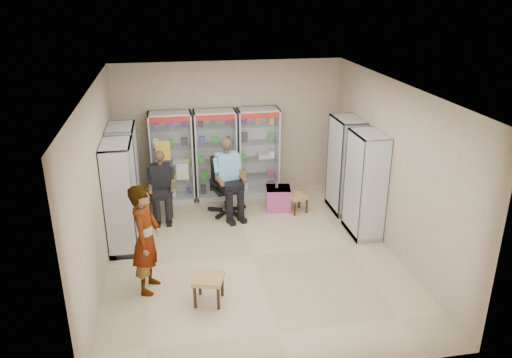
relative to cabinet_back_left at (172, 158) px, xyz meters
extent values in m
plane|color=tan|center=(1.30, -2.73, -1.00)|extent=(6.00, 6.00, 0.00)
cube|color=tan|center=(1.30, 0.27, 0.50)|extent=(5.00, 0.02, 3.00)
cube|color=tan|center=(1.30, -5.73, 0.50)|extent=(5.00, 0.02, 3.00)
cube|color=tan|center=(-1.20, -2.73, 0.50)|extent=(0.02, 6.00, 3.00)
cube|color=tan|center=(3.80, -2.73, 0.50)|extent=(0.02, 6.00, 3.00)
cube|color=silver|center=(1.30, -2.73, 2.00)|extent=(5.00, 6.00, 0.02)
cube|color=#B9BBC1|center=(0.00, 0.00, 0.00)|extent=(0.90, 0.50, 2.00)
cube|color=silver|center=(0.95, 0.00, 0.00)|extent=(0.90, 0.50, 2.00)
cube|color=silver|center=(1.90, 0.00, 0.00)|extent=(0.90, 0.50, 2.00)
cube|color=silver|center=(3.53, -1.13, 0.00)|extent=(0.90, 0.50, 2.00)
cube|color=#B2B4BA|center=(3.53, -2.23, 0.00)|extent=(0.90, 0.50, 2.00)
cube|color=silver|center=(-0.93, -0.93, 0.00)|extent=(0.90, 0.50, 2.00)
cube|color=silver|center=(-0.93, -2.03, 0.00)|extent=(0.90, 0.50, 2.00)
cube|color=black|center=(-0.25, -0.73, -0.53)|extent=(0.42, 0.42, 0.94)
cube|color=black|center=(1.08, -0.85, -0.39)|extent=(0.81, 0.81, 1.22)
cube|color=#9F3F82|center=(2.17, -0.87, -0.76)|extent=(0.58, 0.56, 0.49)
cylinder|color=#5F2008|center=(2.15, -0.84, -0.46)|extent=(0.07, 0.07, 0.11)
cube|color=olive|center=(2.54, -1.08, -0.82)|extent=(0.46, 0.46, 0.37)
cube|color=#9E7B42|center=(0.42, -3.98, -0.78)|extent=(0.54, 0.54, 0.44)
imported|color=gray|center=(-0.47, -3.46, -0.12)|extent=(0.57, 0.73, 1.77)
camera|label=1|loc=(-0.01, -10.39, 3.50)|focal=35.00mm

